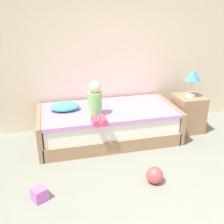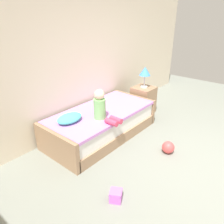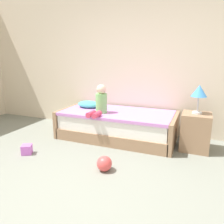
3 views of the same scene
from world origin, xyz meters
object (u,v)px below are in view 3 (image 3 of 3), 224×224
object	(u,v)px
child_figure	(100,102)
toy_ball	(104,164)
table_lamp	(199,92)
pillow	(88,104)
bed	(117,125)
toy_block	(27,149)
nightstand	(195,132)

from	to	relation	value
child_figure	toy_ball	size ratio (longest dim) A/B	2.51
table_lamp	pillow	size ratio (longest dim) A/B	1.02
bed	child_figure	size ratio (longest dim) A/B	4.14
toy_ball	toy_block	world-z (taller)	toy_ball
child_figure	toy_ball	bearing A→B (deg)	-62.48
nightstand	table_lamp	distance (m)	0.64
table_lamp	toy_ball	xyz separation A→B (m)	(-1.07, -1.18, -0.84)
table_lamp	toy_block	size ratio (longest dim) A/B	3.10
bed	toy_ball	bearing A→B (deg)	-76.89
bed	pillow	bearing A→B (deg)	171.14
toy_block	child_figure	bearing A→B (deg)	49.84
bed	nightstand	world-z (taller)	nightstand
pillow	toy_ball	distance (m)	1.67
bed	table_lamp	bearing A→B (deg)	-1.16
pillow	toy_ball	xyz separation A→B (m)	(0.92, -1.31, -0.46)
table_lamp	toy_block	xyz separation A→B (m)	(-2.39, -1.16, -0.86)
toy_ball	table_lamp	bearing A→B (deg)	47.98
table_lamp	child_figure	size ratio (longest dim) A/B	0.88
toy_ball	toy_block	xyz separation A→B (m)	(-1.32, 0.02, -0.03)
table_lamp	child_figure	world-z (taller)	table_lamp
bed	toy_ball	world-z (taller)	bed
nightstand	child_figure	distance (m)	1.64
nightstand	toy_block	size ratio (longest dim) A/B	4.13
pillow	toy_block	bearing A→B (deg)	-107.24
bed	toy_ball	xyz separation A→B (m)	(0.28, -1.21, -0.14)
nightstand	toy_ball	bearing A→B (deg)	-132.02
toy_ball	toy_block	size ratio (longest dim) A/B	1.40
nightstand	toy_ball	distance (m)	1.61
table_lamp	pillow	distance (m)	2.03
toy_ball	nightstand	bearing A→B (deg)	47.98
bed	toy_ball	size ratio (longest dim) A/B	10.40
table_lamp	toy_block	bearing A→B (deg)	-154.07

